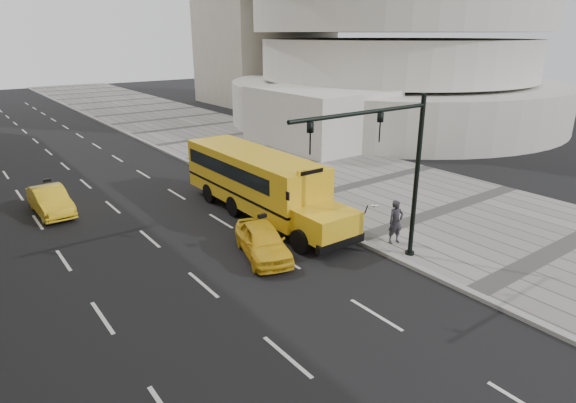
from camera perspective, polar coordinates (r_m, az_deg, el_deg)
ground at (r=22.04m, az=-13.67°, el=-3.70°), size 140.00×140.00×0.00m
sidewalk_museum at (r=28.46m, az=8.97°, el=2.05°), size 12.00×140.00×0.15m
curb_museum at (r=24.72m, az=-0.88°, el=-0.38°), size 0.30×140.00×0.15m
school_bus at (r=23.32m, az=-3.76°, el=2.72°), size 2.96×11.56×3.19m
taxi_near at (r=19.08m, az=-3.02°, el=-4.67°), size 2.64×4.18×1.32m
taxi_far at (r=26.24m, az=-26.33°, el=0.07°), size 1.52×4.06×1.32m
pedestrian at (r=20.30m, az=12.65°, el=-2.37°), size 0.76×0.60×1.84m
traffic_signal at (r=17.40m, az=12.29°, el=4.50°), size 6.18×0.36×6.40m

